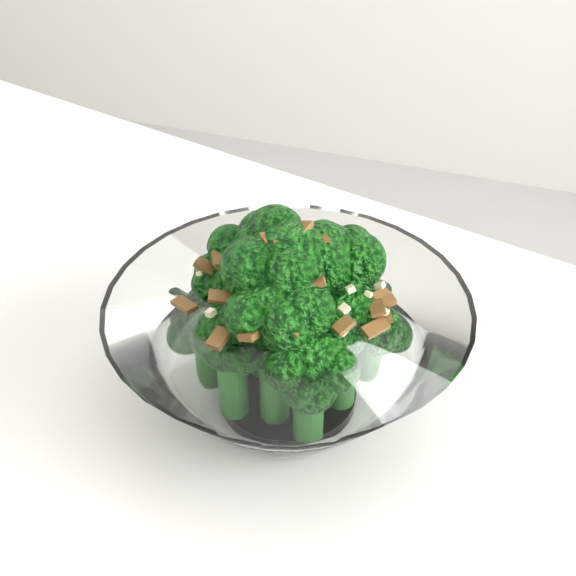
% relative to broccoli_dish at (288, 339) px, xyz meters
% --- Properties ---
extents(broccoli_dish, '(0.22, 0.22, 0.14)m').
position_rel_broccoli_dish_xyz_m(broccoli_dish, '(0.00, 0.00, 0.00)').
color(broccoli_dish, white).
rests_on(broccoli_dish, table).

